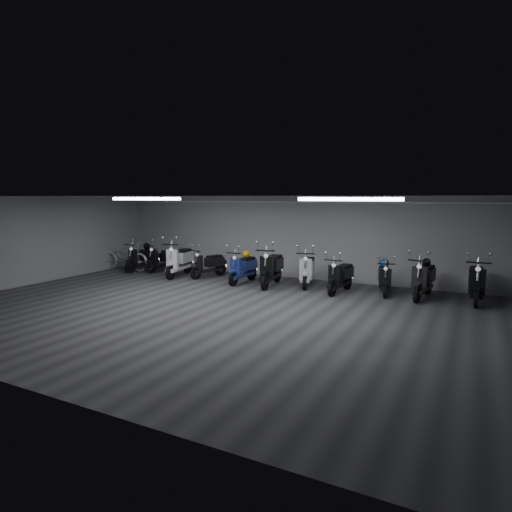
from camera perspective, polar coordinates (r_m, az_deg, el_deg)
The scene contains 24 objects.
floor at distance 10.81m, azimuth -5.40°, elevation -7.21°, with size 14.00×10.00×0.01m, color #343436.
ceiling at distance 10.44m, azimuth -5.60°, elevation 7.86°, with size 14.00×10.00×0.01m, color gray.
back_wall at distance 14.97m, azimuth 4.91°, elevation 2.45°, with size 14.00×0.01×2.80m, color #9C9C9E.
front_wall at distance 6.94m, azimuth -28.50°, elevation -4.70°, with size 14.00×0.01×2.80m, color #9C9C9E.
left_wall at distance 15.47m, azimuth -27.92°, elevation 1.74°, with size 0.01×10.00×2.80m, color #9C9C9E.
fluor_strip_left at distance 13.06m, azimuth -14.40°, elevation 7.35°, with size 2.40×0.18×0.08m, color white.
fluor_strip_right at distance 10.14m, azimuth 12.15°, elevation 7.36°, with size 2.40×0.18×0.08m, color white.
conduit at distance 14.82m, azimuth 4.84°, elevation 7.12°, with size 0.05×0.05×13.60m, color white.
scooter_0 at distance 16.85m, azimuth -14.84°, elevation 0.26°, with size 0.58×1.75×1.30m, color black, non-canonical shape.
scooter_1 at distance 16.52m, azimuth -12.14°, elevation 0.16°, with size 0.57×1.72×1.28m, color black, non-canonical shape.
scooter_2 at distance 15.42m, azimuth -10.12°, elevation 0.06°, with size 0.67×2.00×1.49m, color white, non-canonical shape.
scooter_3 at distance 15.06m, azimuth -6.32°, elevation -0.56°, with size 0.55×1.64×1.22m, color black, non-canonical shape.
scooter_4 at distance 14.04m, azimuth -1.76°, elevation -0.97°, with size 0.58×1.74×1.30m, color navy, non-canonical shape.
scooter_5 at distance 13.54m, azimuth 2.06°, elevation -0.88°, with size 0.67×2.00×1.49m, color black, non-canonical shape.
scooter_6 at distance 13.60m, azimuth 6.81°, elevation -1.13°, with size 0.62×1.85×1.38m, color silver, non-canonical shape.
scooter_7 at distance 12.82m, azimuth 11.10°, elevation -1.99°, with size 0.57×1.72×1.28m, color black, non-canonical shape.
scooter_8 at distance 12.95m, azimuth 16.61°, elevation -2.26°, with size 0.54×1.61×1.20m, color black, non-canonical shape.
scooter_9 at distance 12.72m, azimuth 21.28°, elevation -2.16°, with size 0.63×1.89×1.41m, color black, non-canonical shape.
bicycle at distance 17.19m, azimuth -16.99°, elevation 0.38°, with size 0.73×2.07×1.34m, color silver.
scooter_10 at distance 12.82m, azimuth 27.14°, elevation -2.36°, with size 0.64×1.93×1.44m, color black, non-canonical shape.
helmet_0 at distance 13.13m, azimuth 16.60°, elevation -0.90°, with size 0.27×0.27×0.27m, color navy.
helmet_1 at distance 12.94m, azimuth 21.60°, elevation -0.75°, with size 0.23×0.23×0.23m, color black.
helmet_2 at distance 16.98m, azimuth -14.26°, elevation 1.29°, with size 0.25×0.25×0.25m, color black.
helmet_3 at distance 14.20m, azimuth -1.26°, elevation 0.27°, with size 0.25×0.25×0.25m, color #E5AA0D.
Camera 1 is at (5.65, -8.78, 2.79)m, focal length 30.28 mm.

